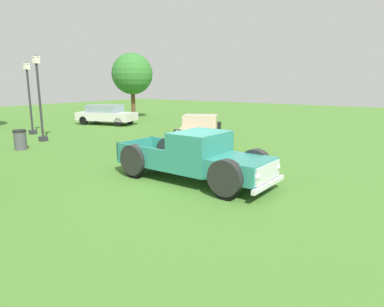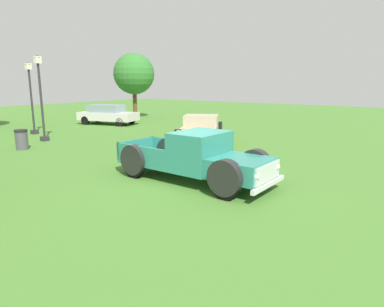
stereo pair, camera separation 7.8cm
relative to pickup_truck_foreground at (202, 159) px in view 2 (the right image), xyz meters
The scene contains 8 objects.
ground_plane 0.88m from the pickup_truck_foreground, 90.99° to the left, with size 80.00×80.00×0.00m, color #477A2D.
pickup_truck_foreground is the anchor object (origin of this frame).
pickup_truck_behind_left 6.73m from the pickup_truck_foreground, 33.86° to the left, with size 5.23×3.81×1.52m.
sedan_distant_b 16.65m from the pickup_truck_foreground, 59.05° to the left, with size 2.93×4.74×1.48m.
lamp_post_near 11.57m from the pickup_truck_foreground, 82.23° to the left, with size 0.36×0.36×4.54m.
lamp_post_far 14.52m from the pickup_truck_foreground, 79.55° to the left, with size 0.36×0.36×4.32m.
trash_can 10.02m from the pickup_truck_foreground, 92.47° to the left, with size 0.59×0.59×0.95m.
oak_tree_west 20.87m from the pickup_truck_foreground, 50.45° to the left, with size 3.56×3.56×5.64m.
Camera 2 is at (-8.63, -6.15, 3.15)m, focal length 31.53 mm.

